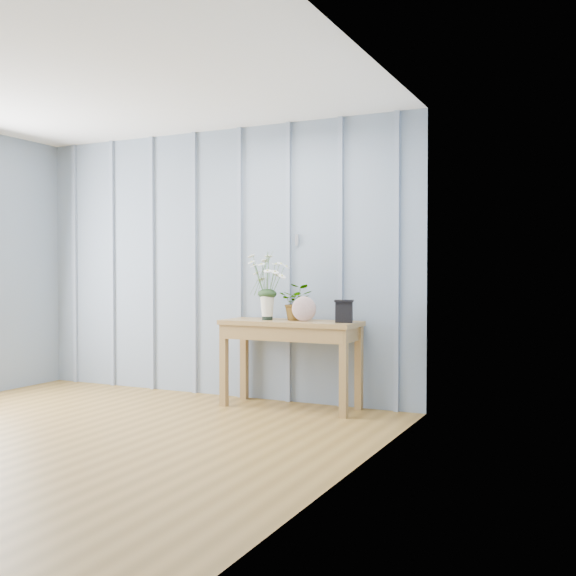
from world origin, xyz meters
The scene contains 7 objects.
ground centered at (0.00, 0.00, 0.00)m, with size 4.50×4.50×0.00m, color brown.
room_shell centered at (0.00, 0.92, 1.99)m, with size 4.00×4.50×2.50m.
sideboard centered at (0.89, 1.99, 0.64)m, with size 1.20×0.45×0.75m.
daisy_vase centered at (0.68, 1.97, 1.12)m, with size 0.41×0.32×0.59m.
spider_plant centered at (0.92, 2.06, 0.91)m, with size 0.28×0.25×0.31m, color #193216.
felt_disc_vessel centered at (1.03, 1.95, 0.86)m, with size 0.21×0.06×0.21m, color #844A57.
carved_box centered at (1.38, 1.97, 0.85)m, with size 0.18×0.16×0.19m.
Camera 1 is at (3.35, -3.20, 1.17)m, focal length 42.00 mm.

